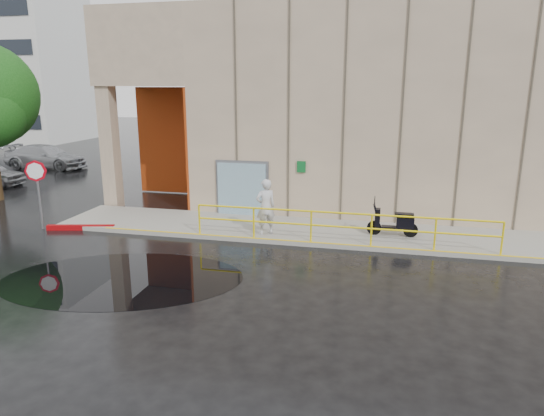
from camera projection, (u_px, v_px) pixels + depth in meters
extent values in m
plane|color=black|center=(176.00, 273.00, 13.40)|extent=(120.00, 120.00, 0.00)
cube|color=gray|center=(336.00, 233.00, 16.78)|extent=(20.00, 3.00, 0.15)
cube|color=gray|center=(398.00, 109.00, 21.52)|extent=(16.00, 10.00, 8.00)
cube|color=gray|center=(185.00, 53.00, 23.05)|extent=(4.00, 10.00, 3.00)
cube|color=gray|center=(110.00, 148.00, 20.03)|extent=(0.60, 0.60, 5.00)
cube|color=#A8370F|center=(177.00, 141.00, 22.62)|extent=(3.80, 0.15, 4.90)
cube|color=#A8370F|center=(203.00, 147.00, 20.55)|extent=(0.10, 3.50, 4.90)
cube|color=#92B8C7|center=(242.00, 189.00, 18.63)|extent=(1.90, 0.10, 2.00)
cube|color=slate|center=(242.00, 189.00, 18.71)|extent=(2.10, 0.06, 2.20)
cube|color=#0C5823|center=(301.00, 167.00, 17.96)|extent=(0.32, 0.04, 0.42)
cylinder|color=yellow|center=(341.00, 213.00, 15.19)|extent=(9.50, 0.06, 0.06)
cylinder|color=yellow|center=(341.00, 227.00, 15.30)|extent=(9.50, 0.06, 0.06)
cube|color=silver|center=(11.00, 57.00, 44.01)|extent=(12.00, 8.00, 15.00)
imported|color=silver|center=(266.00, 207.00, 16.19)|extent=(0.82, 0.76, 1.89)
cylinder|color=black|center=(374.00, 228.00, 16.29)|extent=(0.48, 0.10, 0.47)
cylinder|color=black|center=(411.00, 230.00, 16.02)|extent=(0.48, 0.10, 0.47)
cylinder|color=slate|center=(40.00, 200.00, 17.24)|extent=(0.07, 0.07, 2.17)
cylinder|color=#B0000F|center=(36.00, 171.00, 16.95)|extent=(0.72, 0.28, 0.75)
cylinder|color=white|center=(35.00, 171.00, 16.93)|extent=(0.56, 0.20, 0.59)
cube|color=#900509|center=(81.00, 227.00, 17.35)|extent=(2.38, 0.72, 0.18)
cube|color=black|center=(123.00, 279.00, 13.01)|extent=(7.24, 5.40, 0.01)
imported|color=#999BA0|center=(46.00, 157.00, 29.93)|extent=(5.07, 2.15, 1.46)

